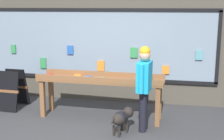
{
  "coord_description": "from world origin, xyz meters",
  "views": [
    {
      "loc": [
        1.46,
        -4.85,
        2.31
      ],
      "look_at": [
        0.28,
        0.92,
        1.06
      ],
      "focal_mm": 50.0,
      "sensor_mm": 36.0,
      "label": 1
    }
  ],
  "objects": [
    {
      "name": "sandwich_board_sign",
      "position": [
        -2.07,
        1.33,
        0.44
      ],
      "size": [
        0.53,
        0.66,
        0.87
      ],
      "rotation": [
        0.0,
        0.0,
        -0.05
      ],
      "color": "black",
      "rests_on": "ground_plane"
    },
    {
      "name": "person_browsing",
      "position": [
        0.94,
        0.63,
        0.91
      ],
      "size": [
        0.26,
        0.63,
        1.58
      ],
      "rotation": [
        0.0,
        0.0,
        1.47
      ],
      "color": "black",
      "rests_on": "ground_plane"
    },
    {
      "name": "display_table_main",
      "position": [
        0.0,
        1.12,
        0.74
      ],
      "size": [
        2.58,
        0.65,
        0.92
      ],
      "color": "brown",
      "rests_on": "ground_plane"
    },
    {
      "name": "shopfront_facade",
      "position": [
        0.0,
        2.39,
        1.77
      ],
      "size": [
        8.29,
        0.29,
        3.61
      ],
      "color": "#4C473D",
      "rests_on": "ground_plane"
    },
    {
      "name": "ground_plane",
      "position": [
        0.0,
        0.0,
        0.0
      ],
      "size": [
        40.0,
        40.0,
        0.0
      ],
      "primitive_type": "plane",
      "color": "#38383A"
    },
    {
      "name": "small_dog",
      "position": [
        0.57,
        0.4,
        0.31
      ],
      "size": [
        0.4,
        0.59,
        0.45
      ],
      "rotation": [
        0.0,
        0.0,
        1.14
      ],
      "color": "black",
      "rests_on": "ground_plane"
    }
  ]
}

